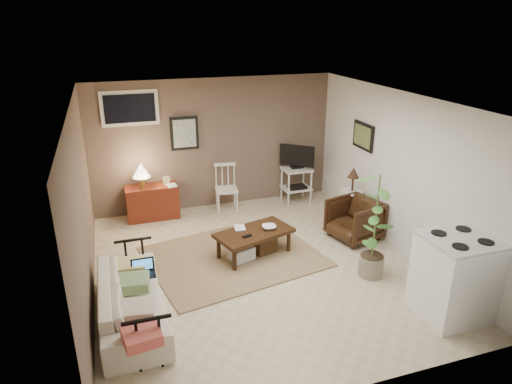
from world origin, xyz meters
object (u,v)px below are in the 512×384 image
object	(u,v)px
tv_stand	(297,172)
potted_plant	(375,223)
sofa	(131,293)
spindle_chair	(226,190)
coffee_table	(254,241)
red_console	(152,199)
stove	(455,276)
armchair	(355,218)
side_table	(352,190)

from	to	relation	value
tv_stand	potted_plant	bearing A→B (deg)	-91.75
sofa	spindle_chair	world-z (taller)	spindle_chair
coffee_table	sofa	distance (m)	2.12
coffee_table	potted_plant	world-z (taller)	potted_plant
spindle_chair	red_console	bearing A→B (deg)	176.70
coffee_table	stove	distance (m)	2.81
coffee_table	sofa	size ratio (longest dim) A/B	0.68
armchair	coffee_table	bearing A→B (deg)	-103.28
red_console	side_table	bearing A→B (deg)	-22.78
armchair	potted_plant	size ratio (longest dim) A/B	0.48
spindle_chair	armchair	size ratio (longest dim) A/B	1.20
red_console	armchair	distance (m)	3.54
spindle_chair	side_table	bearing A→B (deg)	-34.28
sofa	tv_stand	distance (m)	4.38
sofa	spindle_chair	xyz separation A→B (m)	(1.91, 2.85, 0.05)
side_table	coffee_table	bearing A→B (deg)	-164.42
coffee_table	armchair	size ratio (longest dim) A/B	1.72
tv_stand	stove	xyz separation A→B (m)	(0.35, -3.95, -0.08)
red_console	tv_stand	xyz separation A→B (m)	(2.76, -0.07, 0.24)
spindle_chair	tv_stand	distance (m)	1.42
spindle_chair	stove	world-z (taller)	stove
coffee_table	stove	size ratio (longest dim) A/B	1.21
red_console	potted_plant	xyz separation A→B (m)	(2.67, -2.94, 0.44)
coffee_table	potted_plant	xyz separation A→B (m)	(1.38, -1.05, 0.56)
sofa	red_console	distance (m)	2.98
red_console	side_table	world-z (taller)	red_console
coffee_table	stove	bearing A→B (deg)	-49.37
sofa	tv_stand	xyz separation A→B (m)	(3.32, 2.86, 0.24)
coffee_table	armchair	bearing A→B (deg)	1.39
sofa	side_table	world-z (taller)	side_table
spindle_chair	tv_stand	size ratio (longest dim) A/B	0.78
spindle_chair	armchair	distance (m)	2.43
stove	sofa	bearing A→B (deg)	163.47
armchair	potted_plant	world-z (taller)	potted_plant
sofa	tv_stand	world-z (taller)	tv_stand
spindle_chair	potted_plant	xyz separation A→B (m)	(1.32, -2.87, 0.39)
spindle_chair	stove	distance (m)	4.32
side_table	potted_plant	bearing A→B (deg)	-109.42
stove	potted_plant	bearing A→B (deg)	112.23
red_console	spindle_chair	world-z (taller)	red_console
coffee_table	side_table	xyz separation A→B (m)	(1.94, 0.54, 0.40)
tv_stand	stove	world-z (taller)	tv_stand
red_console	stove	size ratio (longest dim) A/B	1.01
side_table	potted_plant	distance (m)	1.69
sofa	red_console	world-z (taller)	red_console
spindle_chair	side_table	world-z (taller)	side_table
sofa	red_console	xyz separation A→B (m)	(0.56, 2.93, 0.00)
tv_stand	side_table	distance (m)	1.37
side_table	armchair	world-z (taller)	side_table
sofa	spindle_chair	size ratio (longest dim) A/B	2.11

